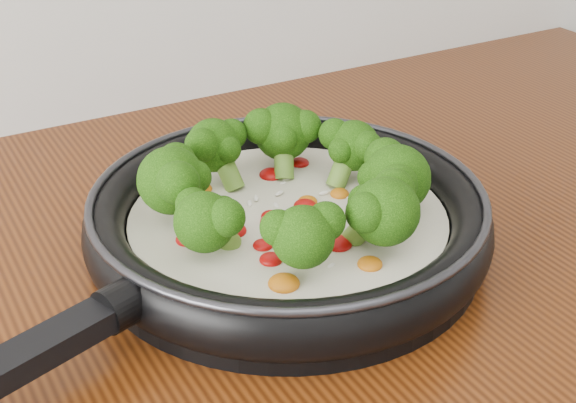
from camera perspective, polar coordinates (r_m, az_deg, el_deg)
skillet at (r=0.69m, az=-0.13°, el=-0.99°), size 0.59×0.45×0.10m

